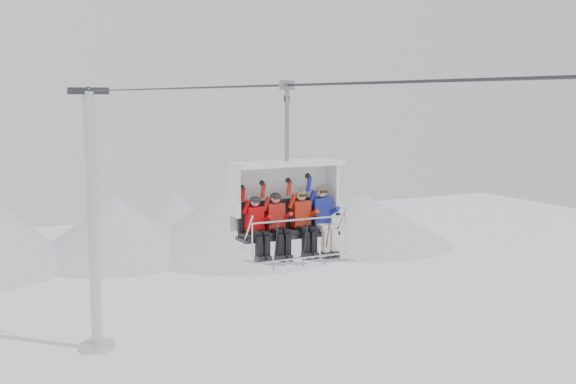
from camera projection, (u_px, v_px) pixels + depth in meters
name	position (u px, v px, depth m)	size (l,w,h in m)	color
ridgeline	(17.00, 233.00, 54.12)	(72.00, 21.00, 7.00)	silver
lift_tower_right	(94.00, 240.00, 36.70)	(2.00, 1.80, 13.48)	silver
haul_cable	(288.00, 85.00, 16.23)	(0.06, 0.06, 50.00)	#2E2F34
chairlift_carrier	(284.00, 198.00, 16.74)	(2.58, 1.17, 3.98)	black
skier_far_left	(257.00, 225.00, 16.15)	(0.38, 1.69, 1.53)	red
skier_center_left	(277.00, 222.00, 16.38)	(0.41, 1.69, 1.62)	red
skier_center_right	(303.00, 220.00, 16.68)	(0.41, 1.69, 1.65)	red
skier_far_right	(323.00, 217.00, 16.92)	(0.44, 1.69, 1.74)	navy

